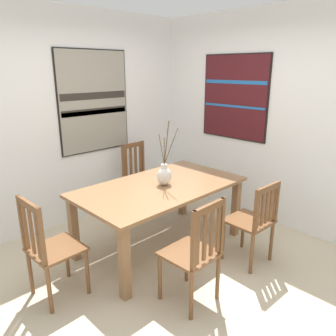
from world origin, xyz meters
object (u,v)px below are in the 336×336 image
object	(u,v)px
chair_2	(195,251)
chair_3	(254,220)
dining_table	(160,194)
chair_1	(140,177)
painting_on_side_wall	(235,97)
painting_on_back_wall	(94,102)
chair_0	(50,248)
centerpiece_vase	(164,175)

from	to	relation	value
chair_2	chair_3	world-z (taller)	chair_2
dining_table	chair_1	size ratio (longest dim) A/B	1.88
chair_1	painting_on_side_wall	world-z (taller)	painting_on_side_wall
chair_1	painting_on_back_wall	xyz separation A→B (m)	(-0.43, 0.38, 1.05)
chair_2	dining_table	bearing A→B (deg)	63.91
chair_0	chair_3	world-z (taller)	chair_0
centerpiece_vase	painting_on_side_wall	xyz separation A→B (m)	(1.45, 0.14, 0.74)
painting_on_back_wall	painting_on_side_wall	distance (m)	1.88
dining_table	painting_on_back_wall	distance (m)	1.60
painting_on_back_wall	painting_on_side_wall	xyz separation A→B (m)	(1.43, -1.21, 0.05)
chair_0	chair_1	distance (m)	1.99
chair_0	dining_table	bearing A→B (deg)	-1.24
painting_on_back_wall	painting_on_side_wall	world-z (taller)	painting_on_back_wall
dining_table	chair_0	xyz separation A→B (m)	(-1.28, 0.03, -0.16)
chair_1	chair_2	bearing A→B (deg)	-116.65
chair_1	painting_on_back_wall	bearing A→B (deg)	138.56
chair_1	centerpiece_vase	bearing A→B (deg)	-114.69
centerpiece_vase	chair_0	bearing A→B (deg)	177.75
chair_3	painting_on_side_wall	xyz separation A→B (m)	(1.02, 1.02, 1.12)
painting_on_back_wall	centerpiece_vase	bearing A→B (deg)	-90.66
chair_0	chair_2	xyz separation A→B (m)	(0.84, -0.92, 0.01)
painting_on_back_wall	painting_on_side_wall	bearing A→B (deg)	-40.21
chair_1	painting_on_side_wall	xyz separation A→B (m)	(1.00, -0.83, 1.10)
chair_3	painting_on_back_wall	xyz separation A→B (m)	(-0.41, 2.23, 1.07)
painting_on_side_wall	chair_1	bearing A→B (deg)	140.34
centerpiece_vase	painting_on_back_wall	size ratio (longest dim) A/B	0.54
centerpiece_vase	chair_2	xyz separation A→B (m)	(-0.48, -0.87, -0.36)
centerpiece_vase	chair_3	distance (m)	1.05
centerpiece_vase	dining_table	bearing A→B (deg)	148.45
painting_on_back_wall	chair_0	bearing A→B (deg)	-135.88
dining_table	painting_on_side_wall	world-z (taller)	painting_on_side_wall
chair_0	painting_on_side_wall	bearing A→B (deg)	1.74
chair_3	painting_on_side_wall	size ratio (longest dim) A/B	0.80
centerpiece_vase	chair_3	world-z (taller)	centerpiece_vase
chair_3	centerpiece_vase	bearing A→B (deg)	115.77
dining_table	painting_on_back_wall	bearing A→B (deg)	87.62
painting_on_side_wall	chair_2	bearing A→B (deg)	-152.36
chair_3	chair_0	bearing A→B (deg)	151.89
chair_0	chair_2	distance (m)	1.25
dining_table	chair_3	world-z (taller)	chair_3
dining_table	chair_1	xyz separation A→B (m)	(0.48, 0.94, -0.15)
dining_table	painting_on_back_wall	world-z (taller)	painting_on_back_wall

